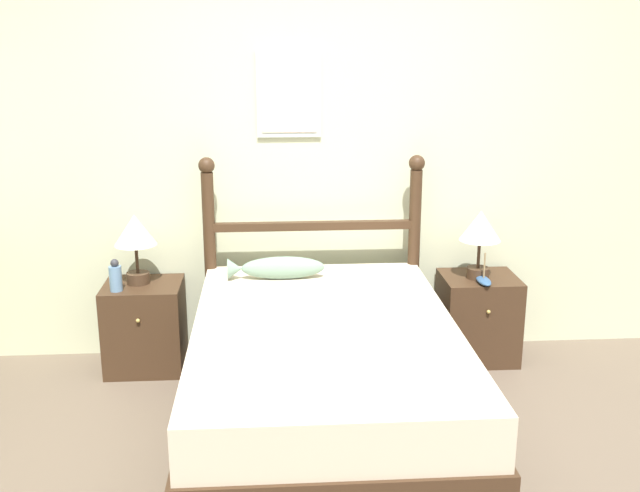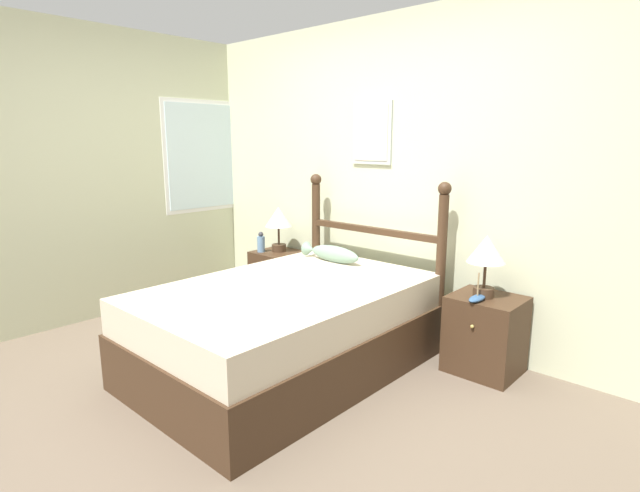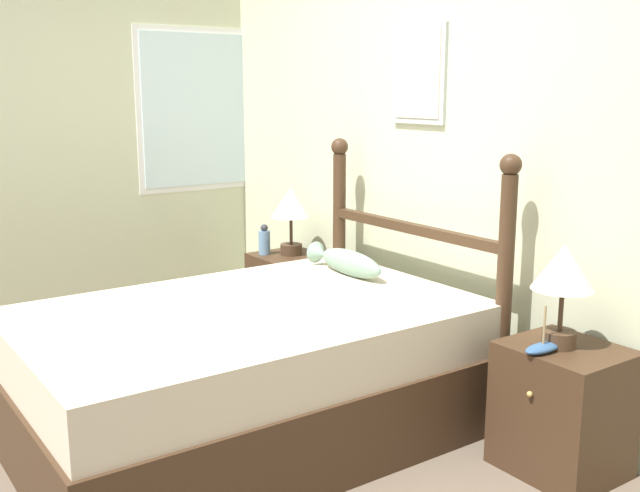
{
  "view_description": "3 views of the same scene",
  "coord_description": "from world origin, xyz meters",
  "views": [
    {
      "loc": [
        -0.34,
        -2.86,
        1.97
      ],
      "look_at": [
        -0.06,
        1.02,
        0.88
      ],
      "focal_mm": 42.0,
      "sensor_mm": 36.0,
      "label": 1
    },
    {
      "loc": [
        2.3,
        -1.69,
        1.58
      ],
      "look_at": [
        -0.13,
        0.98,
        0.81
      ],
      "focal_mm": 28.0,
      "sensor_mm": 36.0,
      "label": 2
    },
    {
      "loc": [
        2.75,
        -1.01,
        1.57
      ],
      "look_at": [
        -0.03,
        0.94,
        0.85
      ],
      "focal_mm": 42.0,
      "sensor_mm": 36.0,
      "label": 3
    }
  ],
  "objects": [
    {
      "name": "nightstand_left",
      "position": [
        -1.11,
        1.47,
        0.27
      ],
      "size": [
        0.46,
        0.43,
        0.54
      ],
      "color": "#3D2819",
      "rests_on": "ground_plane"
    },
    {
      "name": "table_lamp_right",
      "position": [
        0.94,
        1.45,
        0.84
      ],
      "size": [
        0.25,
        0.25,
        0.42
      ],
      "color": "#422D1E",
      "rests_on": "nightstand_right"
    },
    {
      "name": "table_lamp_left",
      "position": [
        -1.13,
        1.49,
        0.84
      ],
      "size": [
        0.25,
        0.25,
        0.42
      ],
      "color": "#422D1E",
      "rests_on": "nightstand_left"
    },
    {
      "name": "headboard",
      "position": [
        -0.07,
        1.54,
        0.71
      ],
      "size": [
        1.35,
        0.1,
        1.29
      ],
      "color": "#3D2819",
      "rests_on": "ground_plane"
    },
    {
      "name": "bottle",
      "position": [
        -1.24,
        1.35,
        0.63
      ],
      "size": [
        0.07,
        0.07,
        0.19
      ],
      "color": "#668CB2",
      "rests_on": "nightstand_left"
    },
    {
      "name": "wall_left",
      "position": [
        -2.13,
        0.03,
        1.28
      ],
      "size": [
        0.08,
        6.4,
        2.55
      ],
      "color": "beige",
      "rests_on": "ground_plane"
    },
    {
      "name": "wall_back",
      "position": [
        -0.0,
        1.73,
        1.28
      ],
      "size": [
        6.4,
        0.08,
        2.55
      ],
      "color": "beige",
      "rests_on": "ground_plane"
    },
    {
      "name": "bed",
      "position": [
        -0.07,
        0.57,
        0.3
      ],
      "size": [
        1.33,
        2.03,
        0.61
      ],
      "color": "#3D2819",
      "rests_on": "ground_plane"
    },
    {
      "name": "ground_plane",
      "position": [
        0.0,
        0.0,
        0.0
      ],
      "size": [
        16.0,
        16.0,
        0.0
      ],
      "primitive_type": "plane",
      "color": "brown"
    },
    {
      "name": "model_boat",
      "position": [
        0.95,
        1.34,
        0.56
      ],
      "size": [
        0.08,
        0.19,
        0.19
      ],
      "color": "#335684",
      "rests_on": "nightstand_right"
    },
    {
      "name": "nightstand_right",
      "position": [
        0.96,
        1.47,
        0.27
      ],
      "size": [
        0.46,
        0.43,
        0.54
      ],
      "color": "#3D2819",
      "rests_on": "ground_plane"
    },
    {
      "name": "fish_pillow",
      "position": [
        -0.3,
        1.29,
        0.68
      ],
      "size": [
        0.56,
        0.12,
        0.13
      ],
      "color": "gray",
      "rests_on": "bed"
    }
  ]
}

